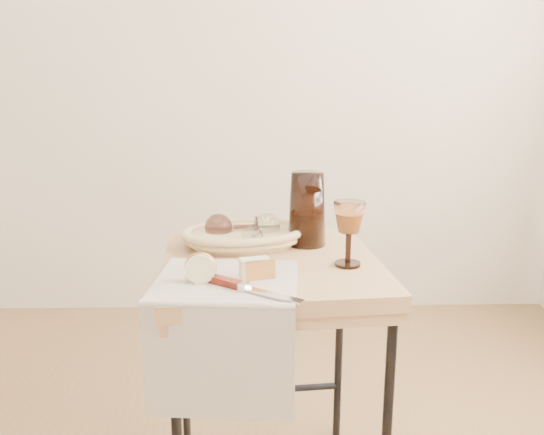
{
  "coord_description": "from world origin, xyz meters",
  "views": [
    {
      "loc": [
        0.36,
        -0.96,
        1.18
      ],
      "look_at": [
        0.39,
        0.44,
        0.82
      ],
      "focal_mm": 38.24,
      "sensor_mm": 36.0,
      "label": 1
    }
  ],
  "objects_px": {
    "pitcher": "(307,209)",
    "wine_goblet": "(349,234)",
    "apple_half": "(201,266)",
    "goblet_lying_a": "(235,227)",
    "side_table": "(272,383)",
    "goblet_lying_b": "(261,230)",
    "table_knife": "(248,287)",
    "tea_towel": "(227,280)",
    "bread_basket": "(245,238)"
  },
  "relations": [
    {
      "from": "pitcher",
      "to": "wine_goblet",
      "type": "bearing_deg",
      "value": -48.22
    },
    {
      "from": "apple_half",
      "to": "goblet_lying_a",
      "type": "bearing_deg",
      "value": 76.39
    },
    {
      "from": "side_table",
      "to": "goblet_lying_b",
      "type": "distance_m",
      "value": 0.42
    },
    {
      "from": "side_table",
      "to": "apple_half",
      "type": "bearing_deg",
      "value": -136.8
    },
    {
      "from": "apple_half",
      "to": "pitcher",
      "type": "bearing_deg",
      "value": 46.91
    },
    {
      "from": "side_table",
      "to": "wine_goblet",
      "type": "relative_size",
      "value": 4.21
    },
    {
      "from": "table_knife",
      "to": "goblet_lying_a",
      "type": "bearing_deg",
      "value": 131.34
    },
    {
      "from": "wine_goblet",
      "to": "table_knife",
      "type": "xyz_separation_m",
      "value": [
        -0.25,
        -0.18,
        -0.07
      ]
    },
    {
      "from": "goblet_lying_b",
      "to": "table_knife",
      "type": "distance_m",
      "value": 0.34
    },
    {
      "from": "side_table",
      "to": "tea_towel",
      "type": "xyz_separation_m",
      "value": [
        -0.11,
        -0.15,
        0.35
      ]
    },
    {
      "from": "tea_towel",
      "to": "goblet_lying_a",
      "type": "relative_size",
      "value": 2.58
    },
    {
      "from": "bread_basket",
      "to": "wine_goblet",
      "type": "bearing_deg",
      "value": -45.92
    },
    {
      "from": "side_table",
      "to": "table_knife",
      "type": "height_order",
      "value": "table_knife"
    },
    {
      "from": "tea_towel",
      "to": "goblet_lying_a",
      "type": "distance_m",
      "value": 0.3
    },
    {
      "from": "pitcher",
      "to": "table_knife",
      "type": "xyz_separation_m",
      "value": [
        -0.16,
        -0.37,
        -0.09
      ]
    },
    {
      "from": "side_table",
      "to": "goblet_lying_a",
      "type": "height_order",
      "value": "goblet_lying_a"
    },
    {
      "from": "goblet_lying_a",
      "to": "tea_towel",
      "type": "bearing_deg",
      "value": 81.94
    },
    {
      "from": "side_table",
      "to": "goblet_lying_b",
      "type": "bearing_deg",
      "value": 103.52
    },
    {
      "from": "bread_basket",
      "to": "side_table",
      "type": "bearing_deg",
      "value": -73.47
    },
    {
      "from": "goblet_lying_a",
      "to": "goblet_lying_b",
      "type": "bearing_deg",
      "value": 149.73
    },
    {
      "from": "side_table",
      "to": "table_knife",
      "type": "bearing_deg",
      "value": -104.5
    },
    {
      "from": "apple_half",
      "to": "table_knife",
      "type": "relative_size",
      "value": 0.3
    },
    {
      "from": "apple_half",
      "to": "bread_basket",
      "type": "bearing_deg",
      "value": 70.73
    },
    {
      "from": "wine_goblet",
      "to": "apple_half",
      "type": "height_order",
      "value": "wine_goblet"
    },
    {
      "from": "side_table",
      "to": "bread_basket",
      "type": "distance_m",
      "value": 0.4
    },
    {
      "from": "table_knife",
      "to": "goblet_lying_b",
      "type": "bearing_deg",
      "value": 119.51
    },
    {
      "from": "bread_basket",
      "to": "wine_goblet",
      "type": "xyz_separation_m",
      "value": [
        0.26,
        -0.17,
        0.06
      ]
    },
    {
      "from": "pitcher",
      "to": "apple_half",
      "type": "height_order",
      "value": "pitcher"
    },
    {
      "from": "tea_towel",
      "to": "apple_half",
      "type": "bearing_deg",
      "value": -168.63
    },
    {
      "from": "pitcher",
      "to": "tea_towel",
      "type": "bearing_deg",
      "value": -109.47
    },
    {
      "from": "side_table",
      "to": "tea_towel",
      "type": "relative_size",
      "value": 2.15
    },
    {
      "from": "goblet_lying_a",
      "to": "table_knife",
      "type": "bearing_deg",
      "value": 90.03
    },
    {
      "from": "goblet_lying_b",
      "to": "table_knife",
      "type": "relative_size",
      "value": 0.49
    },
    {
      "from": "bread_basket",
      "to": "table_knife",
      "type": "height_order",
      "value": "bread_basket"
    },
    {
      "from": "pitcher",
      "to": "wine_goblet",
      "type": "distance_m",
      "value": 0.21
    },
    {
      "from": "goblet_lying_b",
      "to": "apple_half",
      "type": "bearing_deg",
      "value": 174.83
    },
    {
      "from": "goblet_lying_b",
      "to": "bread_basket",
      "type": "bearing_deg",
      "value": 90.32
    },
    {
      "from": "side_table",
      "to": "bread_basket",
      "type": "xyz_separation_m",
      "value": [
        -0.07,
        0.13,
        0.37
      ]
    },
    {
      "from": "tea_towel",
      "to": "wine_goblet",
      "type": "distance_m",
      "value": 0.33
    },
    {
      "from": "goblet_lying_a",
      "to": "pitcher",
      "type": "xyz_separation_m",
      "value": [
        0.2,
        -0.0,
        0.05
      ]
    },
    {
      "from": "pitcher",
      "to": "wine_goblet",
      "type": "xyz_separation_m",
      "value": [
        0.09,
        -0.18,
        -0.02
      ]
    },
    {
      "from": "goblet_lying_a",
      "to": "pitcher",
      "type": "height_order",
      "value": "pitcher"
    },
    {
      "from": "goblet_lying_a",
      "to": "apple_half",
      "type": "distance_m",
      "value": 0.31
    },
    {
      "from": "goblet_lying_a",
      "to": "goblet_lying_b",
      "type": "height_order",
      "value": "goblet_lying_a"
    },
    {
      "from": "goblet_lying_b",
      "to": "wine_goblet",
      "type": "xyz_separation_m",
      "value": [
        0.22,
        -0.15,
        0.03
      ]
    },
    {
      "from": "bread_basket",
      "to": "apple_half",
      "type": "bearing_deg",
      "value": -120.43
    },
    {
      "from": "bread_basket",
      "to": "apple_half",
      "type": "distance_m",
      "value": 0.3
    },
    {
      "from": "goblet_lying_b",
      "to": "wine_goblet",
      "type": "distance_m",
      "value": 0.27
    },
    {
      "from": "side_table",
      "to": "wine_goblet",
      "type": "bearing_deg",
      "value": -12.38
    },
    {
      "from": "side_table",
      "to": "pitcher",
      "type": "bearing_deg",
      "value": 54.85
    }
  ]
}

